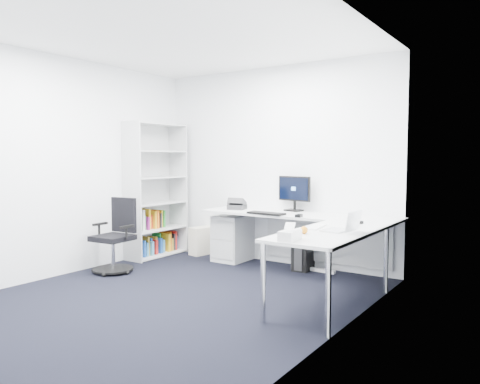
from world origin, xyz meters
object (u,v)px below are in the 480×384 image
Objects in this scene: l_desk at (283,247)px; monitor at (294,193)px; laptop at (336,220)px; task_chair at (113,236)px; bookshelf at (156,190)px.

monitor reaches higher than l_desk.
laptop is at bearing -39.49° from monitor.
l_desk is 8.44× the size of laptop.
task_chair is 2.41m from monitor.
laptop is at bearing 1.56° from task_chair.
monitor is (2.01, 0.53, 0.01)m from bookshelf.
l_desk is 1.30× the size of bookshelf.
bookshelf is 6.47× the size of laptop.
monitor is at bearing 37.79° from task_chair.
laptop reaches higher than l_desk.
task_chair is at bearing -170.10° from laptop.
monitor is 1.71m from laptop.
monitor is at bearing 106.16° from l_desk.
bookshelf is at bearing 99.54° from task_chair.
task_chair is 1.88× the size of monitor.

